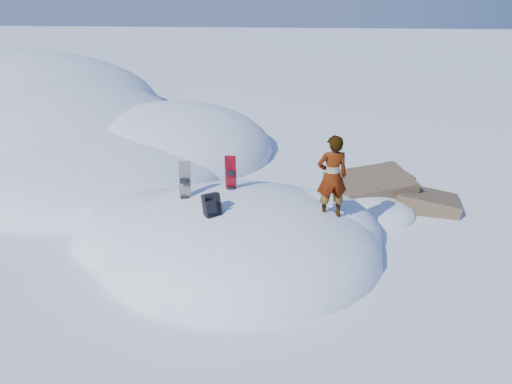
# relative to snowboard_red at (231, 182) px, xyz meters

# --- Properties ---
(ground) EXTENTS (120.00, 120.00, 0.00)m
(ground) POSITION_rel_snowboard_red_xyz_m (0.26, -0.51, -1.64)
(ground) COLOR white
(ground) RESTS_ON ground
(snow_mound) EXTENTS (8.00, 6.00, 3.00)m
(snow_mound) POSITION_rel_snowboard_red_xyz_m (0.08, -0.27, -1.64)
(snow_mound) COLOR white
(snow_mound) RESTS_ON ground
(snow_ridge) EXTENTS (21.50, 18.50, 6.40)m
(snow_ridge) POSITION_rel_snowboard_red_xyz_m (-10.18, 9.34, -1.64)
(snow_ridge) COLOR white
(snow_ridge) RESTS_ON ground
(rock_outcrop) EXTENTS (4.68, 4.41, 1.68)m
(rock_outcrop) POSITION_rel_snowboard_red_xyz_m (3.97, 2.50, -1.62)
(rock_outcrop) COLOR brown
(rock_outcrop) RESTS_ON ground
(snowboard_red) EXTENTS (0.27, 0.19, 1.45)m
(snowboard_red) POSITION_rel_snowboard_red_xyz_m (0.00, 0.00, 0.00)
(snowboard_red) COLOR red
(snowboard_red) RESTS_ON snow_mound
(snowboard_dark) EXTENTS (0.30, 0.24, 1.49)m
(snowboard_dark) POSITION_rel_snowboard_red_xyz_m (-1.06, -0.43, -0.08)
(snowboard_dark) COLOR black
(snowboard_dark) RESTS_ON snow_mound
(backpack) EXTENTS (0.50, 0.56, 0.60)m
(backpack) POSITION_rel_snowboard_red_xyz_m (-0.27, -1.35, -0.00)
(backpack) COLOR black
(backpack) RESTS_ON snow_mound
(gear_pile) EXTENTS (0.79, 0.70, 0.21)m
(gear_pile) POSITION_rel_snowboard_red_xyz_m (-1.93, -2.30, -1.54)
(gear_pile) COLOR black
(gear_pile) RESTS_ON ground
(person) EXTENTS (0.79, 0.60, 1.96)m
(person) POSITION_rel_snowboard_red_xyz_m (2.40, -0.58, 0.45)
(person) COLOR slate
(person) RESTS_ON snow_mound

